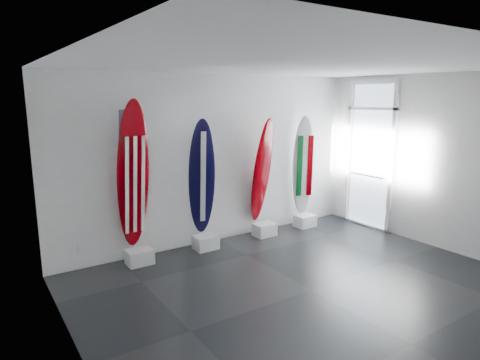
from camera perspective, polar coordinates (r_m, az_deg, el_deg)
floor at (r=6.01m, az=9.69°, el=-14.58°), size 6.00×6.00×0.00m
ceiling at (r=5.42m, az=10.79°, el=15.27°), size 6.00×6.00×0.00m
wall_back at (r=7.49m, az=-3.12°, el=2.82°), size 6.00×0.00×6.00m
wall_left at (r=4.11m, az=-21.74°, el=-5.19°), size 0.00×5.00×5.00m
wall_right at (r=7.88m, az=26.20°, el=2.09°), size 0.00×5.00×5.00m
display_block_usa at (r=6.90m, az=-13.55°, el=-10.15°), size 0.40×0.30×0.24m
surfboard_usa at (r=6.63m, az=-14.37°, el=0.59°), size 0.57×0.41×2.36m
display_block_navy at (r=7.35m, az=-4.69°, el=-8.48°), size 0.40×0.30×0.24m
surfboard_navy at (r=7.14m, az=-5.23°, el=0.32°), size 0.54×0.46×2.03m
display_block_swiss at (r=8.01m, az=3.37°, el=-6.77°), size 0.40×0.30×0.24m
surfboard_swiss at (r=7.82m, az=3.03°, el=1.20°), size 0.53×0.50×2.00m
display_block_italy at (r=8.65m, az=8.87°, el=-5.51°), size 0.40×0.30×0.24m
surfboard_italy at (r=8.46m, az=8.65°, el=1.93°), size 0.48×0.31×2.01m
wall_outlet at (r=6.88m, az=-20.96°, el=-8.61°), size 0.09×0.02×0.13m
glass_door at (r=8.73m, az=17.28°, el=3.05°), size 0.12×1.16×2.85m
balcony at (r=9.95m, az=21.83°, el=-1.70°), size 2.80×2.20×1.20m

